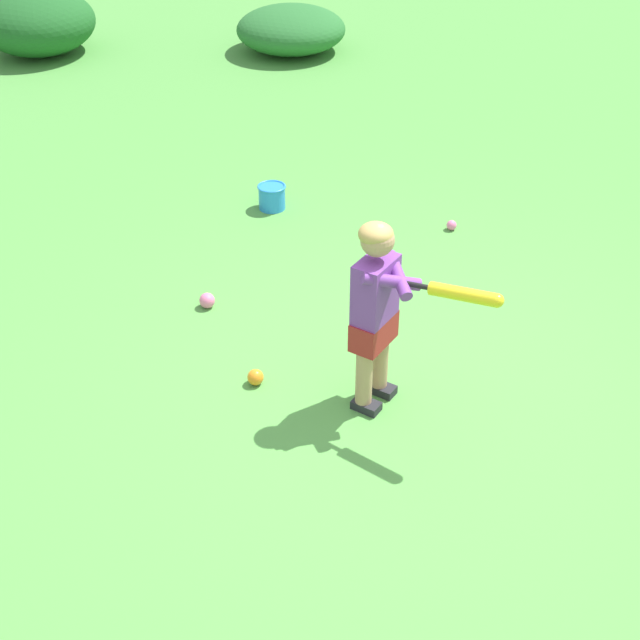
{
  "coord_description": "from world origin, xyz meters",
  "views": [
    {
      "loc": [
        -3.72,
        -0.94,
        3.07
      ],
      "look_at": [
        -0.15,
        0.51,
        0.45
      ],
      "focal_mm": 49.56,
      "sensor_mm": 36.0,
      "label": 1
    }
  ],
  "objects_px": {
    "play_ball_far_right": "(452,225)",
    "play_ball_center_lawn": "(207,300)",
    "play_ball_near_batter": "(255,377)",
    "toy_bucket": "(272,196)",
    "child_batter": "(380,302)"
  },
  "relations": [
    {
      "from": "play_ball_near_batter",
      "to": "toy_bucket",
      "type": "xyz_separation_m",
      "value": [
        2.0,
        0.81,
        0.05
      ]
    },
    {
      "from": "play_ball_far_right",
      "to": "play_ball_center_lawn",
      "type": "height_order",
      "value": "play_ball_center_lawn"
    },
    {
      "from": "play_ball_near_batter",
      "to": "toy_bucket",
      "type": "bearing_deg",
      "value": 22.14
    },
    {
      "from": "child_batter",
      "to": "play_ball_near_batter",
      "type": "height_order",
      "value": "child_batter"
    },
    {
      "from": "play_ball_far_right",
      "to": "play_ball_near_batter",
      "type": "bearing_deg",
      "value": 165.96
    },
    {
      "from": "play_ball_center_lawn",
      "to": "toy_bucket",
      "type": "distance_m",
      "value": 1.42
    },
    {
      "from": "play_ball_center_lawn",
      "to": "play_ball_far_right",
      "type": "bearing_deg",
      "value": -36.38
    },
    {
      "from": "play_ball_far_right",
      "to": "play_ball_near_batter",
      "type": "height_order",
      "value": "play_ball_near_batter"
    },
    {
      "from": "child_batter",
      "to": "toy_bucket",
      "type": "xyz_separation_m",
      "value": [
        1.89,
        1.49,
        -0.55
      ]
    },
    {
      "from": "play_ball_far_right",
      "to": "play_ball_center_lawn",
      "type": "relative_size",
      "value": 0.75
    },
    {
      "from": "play_ball_near_batter",
      "to": "play_ball_center_lawn",
      "type": "bearing_deg",
      "value": 46.29
    },
    {
      "from": "play_ball_far_right",
      "to": "play_ball_center_lawn",
      "type": "distance_m",
      "value": 1.96
    },
    {
      "from": "play_ball_center_lawn",
      "to": "play_ball_near_batter",
      "type": "xyz_separation_m",
      "value": [
        -0.59,
        -0.62,
        -0.0
      ]
    },
    {
      "from": "toy_bucket",
      "to": "play_ball_near_batter",
      "type": "bearing_deg",
      "value": -157.86
    },
    {
      "from": "play_ball_near_batter",
      "to": "toy_bucket",
      "type": "height_order",
      "value": "toy_bucket"
    }
  ]
}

